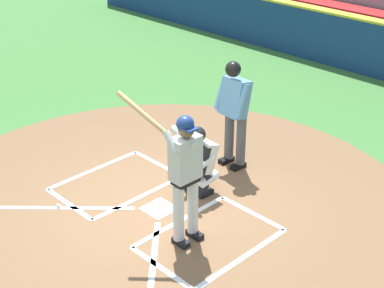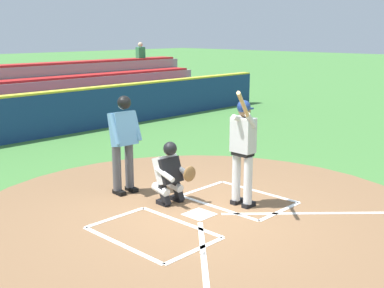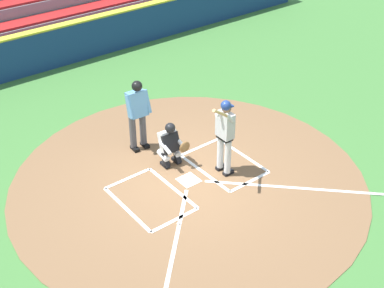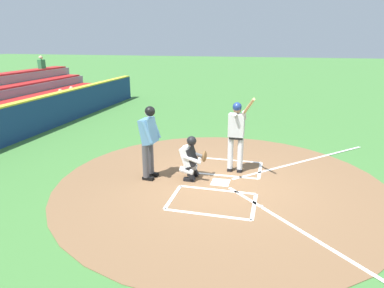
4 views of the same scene
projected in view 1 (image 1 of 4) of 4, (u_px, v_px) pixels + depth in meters
The scene contains 7 objects.
ground_plane at pixel (159, 209), 8.65m from camera, with size 120.00×120.00×0.00m, color #427A38.
dirt_circle at pixel (159, 209), 8.64m from camera, with size 8.00×8.00×0.01m, color brown.
home_plate_and_chalk at pixel (112, 233), 8.09m from camera, with size 7.93×4.91×0.01m.
batter at pixel (184, 170), 7.47m from camera, with size 0.94×0.70×2.13m.
catcher at pixel (199, 159), 8.81m from camera, with size 0.59×0.62×1.13m.
plate_umpire at pixel (234, 107), 9.36m from camera, with size 0.60×0.44×1.86m.
baseball at pixel (59, 206), 8.65m from camera, with size 0.07×0.07×0.07m, color white.
Camera 1 is at (-5.53, 4.73, 4.79)m, focal length 54.14 mm.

